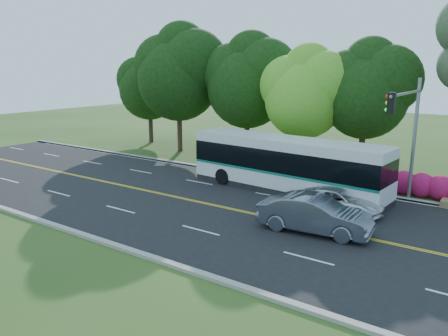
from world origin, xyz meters
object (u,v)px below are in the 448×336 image
Objects in this scene: transit_bus at (286,165)px; sedan at (315,214)px; traffic_signal at (408,124)px; suv at (339,201)px.

transit_bus reaches higher than sedan.
sedan is at bearing -112.43° from traffic_signal.
traffic_signal is 5.42m from suv.
transit_bus is at bearing -175.82° from traffic_signal.
transit_bus is at bearing 62.40° from suv.
sedan is 3.43m from suv.
traffic_signal is 7.53m from sedan.
suv is at bearing -5.07° from sedan.
traffic_signal reaches higher than transit_bus.
transit_bus is 4.83m from suv.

